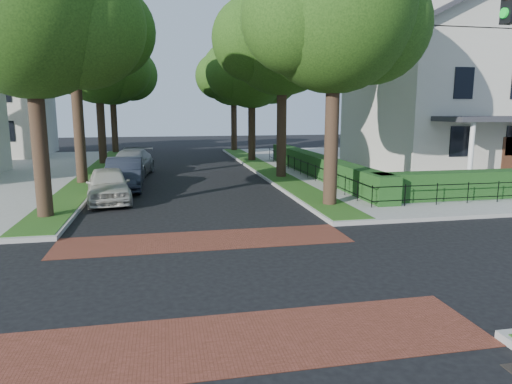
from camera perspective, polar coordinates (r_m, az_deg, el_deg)
ground at (r=11.32m, az=-4.91°, el=-10.51°), size 120.00×120.00×0.00m
sidewalk_ne at (r=36.25m, az=23.43°, el=3.20°), size 30.00×30.00×0.15m
crosswalk_far at (r=14.35m, az=-6.39°, el=-6.00°), size 9.00×2.20×0.01m
crosswalk_near at (r=8.43m, az=-2.28°, el=-18.11°), size 9.00×2.20×0.01m
grass_strip_ne at (r=30.59m, az=1.04°, el=3.05°), size 1.60×29.80×0.02m
grass_strip_nw at (r=30.17m, az=-19.44°, el=2.36°), size 1.60×29.80×0.02m
tree_right_near at (r=19.35m, az=9.90°, el=20.91°), size 7.75×6.67×10.66m
tree_right_mid at (r=26.94m, az=3.42°, el=18.75°), size 8.25×7.09×11.22m
tree_right_far at (r=35.52m, az=-0.45°, el=14.96°), size 7.25×6.23×9.74m
tree_right_back at (r=44.39m, az=-2.73°, el=14.48°), size 7.50×6.45×10.20m
tree_left_near at (r=18.54m, az=-26.04°, el=19.40°), size 7.50×6.45×10.20m
tree_left_mid at (r=26.47m, az=-21.72°, el=19.01°), size 8.00×6.88×11.48m
tree_left_far at (r=35.14m, az=-18.98°, el=14.82°), size 7.00×6.02×9.86m
tree_left_back at (r=44.10m, az=-17.47°, el=14.25°), size 7.75×6.66×10.44m
hedge_main_road at (r=27.21m, az=7.66°, el=3.31°), size 1.00×18.00×1.20m
fence_main_road at (r=26.98m, az=6.04°, el=2.96°), size 0.06×18.00×0.90m
house_victorian at (r=32.43m, az=24.39°, el=12.94°), size 13.00×13.05×12.48m
parked_car_front at (r=21.00m, az=-17.98°, el=0.86°), size 2.37×4.66×1.52m
parked_car_middle at (r=23.91m, az=-16.11°, el=2.18°), size 1.82×4.95×1.62m
parked_car_rear at (r=28.80m, az=-15.35°, el=3.51°), size 2.92×5.72×1.59m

